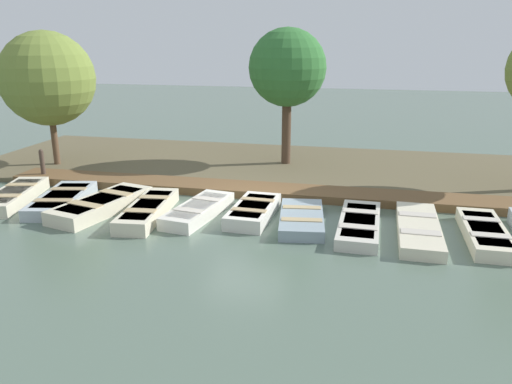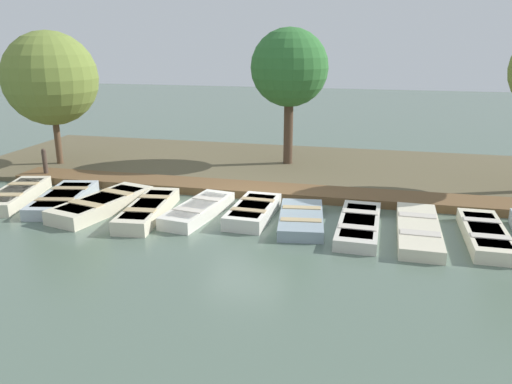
# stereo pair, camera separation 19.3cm
# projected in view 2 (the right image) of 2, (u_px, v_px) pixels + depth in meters

# --- Properties ---
(ground_plane) EXTENTS (80.00, 80.00, 0.00)m
(ground_plane) POSITION_uv_depth(u_px,v_px,m) (247.00, 209.00, 15.27)
(ground_plane) COLOR #566B5B
(shore_bank) EXTENTS (8.00, 24.00, 0.16)m
(shore_bank) POSITION_uv_depth(u_px,v_px,m) (278.00, 167.00, 19.89)
(shore_bank) COLOR brown
(shore_bank) RESTS_ON ground_plane
(dock_walkway) EXTENTS (1.31, 17.74, 0.26)m
(dock_walkway) POSITION_uv_depth(u_px,v_px,m) (258.00, 190.00, 16.70)
(dock_walkway) COLOR brown
(dock_walkway) RESTS_ON ground_plane
(rowboat_0) EXTENTS (3.37, 1.75, 0.42)m
(rowboat_0) POSITION_uv_depth(u_px,v_px,m) (16.00, 195.00, 15.96)
(rowboat_0) COLOR beige
(rowboat_0) RESTS_ON ground_plane
(rowboat_1) EXTENTS (3.32, 1.82, 0.37)m
(rowboat_1) POSITION_uv_depth(u_px,v_px,m) (63.00, 199.00, 15.63)
(rowboat_1) COLOR #B2BCC1
(rowboat_1) RESTS_ON ground_plane
(rowboat_2) EXTENTS (3.57, 1.99, 0.43)m
(rowboat_2) POSITION_uv_depth(u_px,v_px,m) (102.00, 204.00, 15.05)
(rowboat_2) COLOR beige
(rowboat_2) RESTS_ON ground_plane
(rowboat_3) EXTENTS (3.36, 1.28, 0.42)m
(rowboat_3) POSITION_uv_depth(u_px,v_px,m) (148.00, 210.00, 14.57)
(rowboat_3) COLOR beige
(rowboat_3) RESTS_ON ground_plane
(rowboat_4) EXTENTS (3.09, 1.43, 0.38)m
(rowboat_4) POSITION_uv_depth(u_px,v_px,m) (198.00, 210.00, 14.62)
(rowboat_4) COLOR silver
(rowboat_4) RESTS_ON ground_plane
(rowboat_5) EXTENTS (2.66, 1.18, 0.41)m
(rowboat_5) POSITION_uv_depth(u_px,v_px,m) (253.00, 211.00, 14.47)
(rowboat_5) COLOR silver
(rowboat_5) RESTS_ON ground_plane
(rowboat_6) EXTENTS (2.87, 1.53, 0.34)m
(rowboat_6) POSITION_uv_depth(u_px,v_px,m) (301.00, 219.00, 13.94)
(rowboat_6) COLOR #8C9EA8
(rowboat_6) RESTS_ON ground_plane
(rowboat_7) EXTENTS (3.32, 1.15, 0.34)m
(rowboat_7) POSITION_uv_depth(u_px,v_px,m) (359.00, 225.00, 13.51)
(rowboat_7) COLOR beige
(rowboat_7) RESTS_ON ground_plane
(rowboat_8) EXTENTS (3.62, 1.14, 0.34)m
(rowboat_8) POSITION_uv_depth(u_px,v_px,m) (418.00, 229.00, 13.18)
(rowboat_8) COLOR beige
(rowboat_8) RESTS_ON ground_plane
(rowboat_9) EXTENTS (3.14, 1.03, 0.37)m
(rowboat_9) POSITION_uv_depth(u_px,v_px,m) (485.00, 234.00, 12.79)
(rowboat_9) COLOR beige
(rowboat_9) RESTS_ON ground_plane
(mooring_post_near) EXTENTS (0.16, 0.16, 1.19)m
(mooring_post_near) POSITION_uv_depth(u_px,v_px,m) (45.00, 164.00, 18.23)
(mooring_post_near) COLOR #47382D
(mooring_post_near) RESTS_ON ground_plane
(park_tree_far_left) EXTENTS (3.60, 3.60, 5.33)m
(park_tree_far_left) POSITION_uv_depth(u_px,v_px,m) (50.00, 79.00, 19.26)
(park_tree_far_left) COLOR brown
(park_tree_far_left) RESTS_ON ground_plane
(park_tree_left) EXTENTS (3.00, 3.00, 5.44)m
(park_tree_left) POSITION_uv_depth(u_px,v_px,m) (289.00, 68.00, 19.18)
(park_tree_left) COLOR #4C3828
(park_tree_left) RESTS_ON ground_plane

